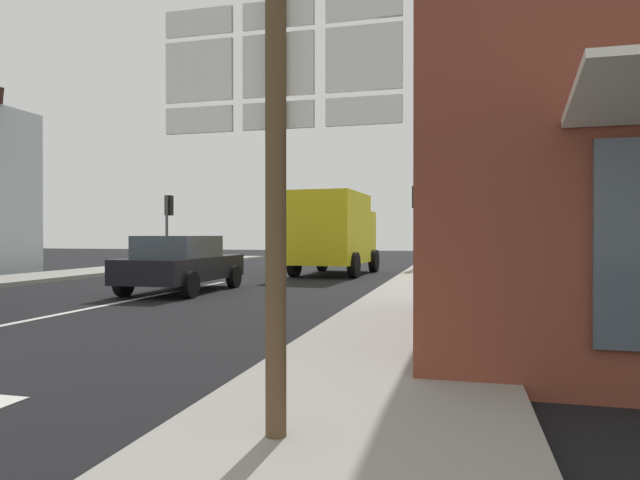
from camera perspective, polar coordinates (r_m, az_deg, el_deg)
The scene contains 8 objects.
ground_plane at distance 15.89m, azimuth -12.95°, elevation -4.88°, with size 80.00×80.00×0.00m, color black.
sidewalk_right at distance 12.18m, azimuth 10.71°, elevation -6.18°, with size 2.59×44.00×0.14m, color gray.
lane_centre_stripe at distance 12.49m, azimuth -21.42°, elevation -6.33°, with size 0.16×12.00×0.01m, color silver.
sedan_far at distance 14.83m, azimuth -14.12°, elevation -2.32°, with size 2.02×4.23×1.47m.
delivery_truck at distance 20.81m, azimuth 1.56°, elevation 0.93°, with size 2.71×5.11×3.05m.
route_sign_post at distance 3.72m, azimuth -4.50°, elevation 8.65°, with size 1.66×0.14×3.20m.
traffic_light_far_right at distance 22.93m, azimuth 9.89°, elevation 3.27°, with size 0.30×0.49×3.52m.
traffic_light_far_left at distance 25.73m, azimuth -15.42°, elevation 2.58°, with size 0.30×0.49×3.29m.
Camera 1 is at (7.23, -4.07, 1.47)m, focal length 30.90 mm.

